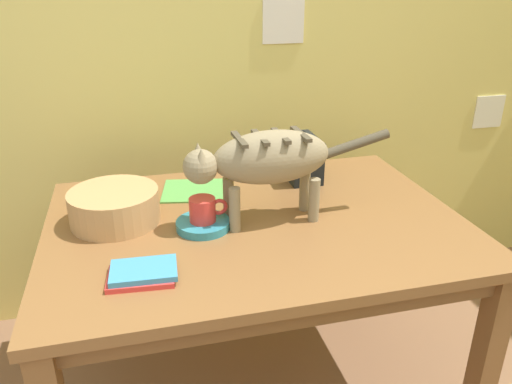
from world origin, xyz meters
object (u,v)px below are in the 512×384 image
Objects in this scene: book_stack at (142,273)px; toaster at (301,158)px; cat at (266,160)px; wicker_basket at (114,206)px; dining_table at (256,241)px; magazine at (198,190)px; saucer_bowl at (203,224)px; coffee_mug at (203,210)px.

toaster reaches higher than book_stack.
wicker_basket is (-0.48, 0.11, -0.16)m from cat.
wicker_basket reaches higher than dining_table.
toaster is (0.24, 0.33, -0.13)m from cat.
cat is 3.57× the size of book_stack.
wicker_basket reaches higher than magazine.
toaster is at bearing 36.79° from saucer_bowl.
cat is 5.57× the size of coffee_mug.
book_stack is at bearing -145.00° from dining_table.
saucer_bowl is at bearing -173.69° from dining_table.
saucer_bowl is 0.90× the size of book_stack.
dining_table is 0.48m from book_stack.
dining_table is 5.18× the size of magazine.
coffee_mug reaches higher than saucer_bowl.
dining_table is 0.23m from coffee_mug.
cat is at bearing 1.71° from saucer_bowl.
dining_table is 0.49m from wicker_basket.
toaster reaches higher than magazine.
coffee_mug is 0.56m from toaster.
coffee_mug is 0.43× the size of wicker_basket.
magazine is 1.33× the size of toaster.
saucer_bowl is at bearing -143.21° from toaster.
dining_table is at bearing 62.34° from cat.
wicker_basket reaches higher than coffee_mug.
book_stack is 0.97× the size of toaster.
coffee_mug is at bearing -173.57° from dining_table.
coffee_mug is at bearing 0.00° from saucer_bowl.
coffee_mug is at bearing 50.38° from book_stack.
dining_table is at bearing 6.43° from coffee_mug.
book_stack is at bearing -129.62° from coffee_mug.
book_stack reaches higher than dining_table.
dining_table is 0.44m from toaster.
dining_table is 7.86× the size of saucer_bowl.
saucer_bowl is at bearing 90.00° from cat.
coffee_mug is at bearing -83.81° from magazine.
wicker_basket is at bearing 157.01° from coffee_mug.
dining_table is 7.06× the size of book_stack.
saucer_bowl is 0.30m from magazine.
cat reaches higher than book_stack.
cat is 3.98× the size of saucer_bowl.
coffee_mug is 0.62× the size of toaster.
coffee_mug is 0.33m from book_stack.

